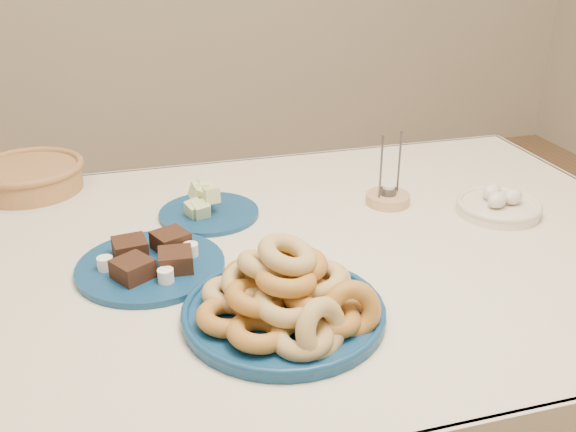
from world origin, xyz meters
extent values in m
cylinder|color=brown|center=(0.70, 0.40, 0.36)|extent=(0.06, 0.06, 0.72)
cube|color=beige|center=(0.00, 0.00, 0.74)|extent=(1.70, 1.10, 0.02)
cube|color=beige|center=(0.00, 0.55, 0.61)|extent=(1.70, 0.01, 0.28)
cylinder|color=navy|center=(-0.06, -0.24, 0.76)|extent=(0.45, 0.45, 0.02)
torus|color=navy|center=(-0.06, -0.24, 0.77)|extent=(0.45, 0.45, 0.01)
torus|color=#A78245|center=(0.03, -0.19, 0.78)|extent=(0.12, 0.12, 0.04)
torus|color=#935C20|center=(-0.03, -0.15, 0.78)|extent=(0.11, 0.11, 0.04)
torus|color=#935C20|center=(-0.10, -0.14, 0.78)|extent=(0.14, 0.14, 0.04)
torus|color=#A78245|center=(-0.14, -0.19, 0.78)|extent=(0.11, 0.10, 0.04)
torus|color=#935C20|center=(-0.16, -0.26, 0.78)|extent=(0.12, 0.12, 0.04)
torus|color=#935C20|center=(-0.12, -0.31, 0.78)|extent=(0.14, 0.13, 0.04)
torus|color=#A78245|center=(-0.06, -0.34, 0.78)|extent=(0.14, 0.14, 0.04)
torus|color=#935C20|center=(0.00, -0.31, 0.78)|extent=(0.14, 0.14, 0.04)
torus|color=#935C20|center=(0.03, -0.25, 0.78)|extent=(0.14, 0.14, 0.04)
torus|color=#A78245|center=(-0.02, -0.19, 0.81)|extent=(0.14, 0.14, 0.06)
torus|color=#935C20|center=(-0.07, -0.18, 0.81)|extent=(0.13, 0.13, 0.04)
torus|color=#A78245|center=(-0.11, -0.21, 0.81)|extent=(0.11, 0.12, 0.05)
torus|color=#935C20|center=(-0.12, -0.26, 0.81)|extent=(0.12, 0.11, 0.06)
torus|color=#A78245|center=(-0.07, -0.29, 0.81)|extent=(0.15, 0.14, 0.05)
torus|color=#935C20|center=(-0.03, -0.28, 0.81)|extent=(0.13, 0.13, 0.04)
torus|color=#A78245|center=(0.00, -0.24, 0.81)|extent=(0.11, 0.10, 0.05)
torus|color=#935C20|center=(-0.03, -0.23, 0.84)|extent=(0.13, 0.13, 0.03)
torus|color=#A78245|center=(-0.09, -0.22, 0.84)|extent=(0.14, 0.13, 0.07)
torus|color=#935C20|center=(-0.07, -0.27, 0.84)|extent=(0.14, 0.14, 0.05)
torus|color=#A78245|center=(-0.05, -0.24, 0.87)|extent=(0.14, 0.14, 0.06)
torus|color=#A78245|center=(-0.03, -0.35, 0.80)|extent=(0.12, 0.11, 0.11)
torus|color=#935C20|center=(0.03, -0.32, 0.80)|extent=(0.10, 0.07, 0.11)
cylinder|color=navy|center=(-0.12, 0.21, 0.76)|extent=(0.25, 0.25, 0.01)
cube|color=#B7CF83|center=(-0.11, 0.20, 0.80)|extent=(0.04, 0.05, 0.04)
cube|color=#B7CF83|center=(-0.13, 0.22, 0.80)|extent=(0.05, 0.05, 0.05)
cube|color=#B7CF83|center=(-0.12, 0.25, 0.78)|extent=(0.05, 0.05, 0.04)
cube|color=#B7CF83|center=(-0.14, 0.18, 0.78)|extent=(0.04, 0.05, 0.04)
cube|color=#B7CF83|center=(-0.12, 0.22, 0.80)|extent=(0.05, 0.06, 0.05)
cube|color=#B7CF83|center=(-0.12, 0.22, 0.80)|extent=(0.04, 0.04, 0.05)
cube|color=#B7CF83|center=(-0.12, 0.23, 0.80)|extent=(0.05, 0.05, 0.05)
cube|color=#B7CF83|center=(-0.12, 0.22, 0.80)|extent=(0.05, 0.04, 0.04)
cube|color=#B7CF83|center=(-0.12, 0.21, 0.80)|extent=(0.05, 0.06, 0.05)
cube|color=#B7CF83|center=(-0.15, 0.19, 0.78)|extent=(0.05, 0.05, 0.05)
cylinder|color=navy|center=(-0.27, -0.01, 0.76)|extent=(0.36, 0.36, 0.01)
cube|color=black|center=(-0.30, -0.05, 0.78)|extent=(0.09, 0.09, 0.04)
cube|color=black|center=(-0.22, -0.04, 0.78)|extent=(0.07, 0.07, 0.04)
cube|color=black|center=(-0.30, 0.03, 0.78)|extent=(0.07, 0.07, 0.04)
cube|color=black|center=(-0.22, 0.04, 0.78)|extent=(0.08, 0.08, 0.04)
cylinder|color=white|center=(-0.35, -0.01, 0.78)|extent=(0.04, 0.04, 0.03)
cylinder|color=white|center=(-0.24, -0.09, 0.78)|extent=(0.04, 0.04, 0.03)
cylinder|color=white|center=(-0.19, 0.00, 0.78)|extent=(0.04, 0.04, 0.03)
cylinder|color=olive|center=(-0.52, 0.48, 0.78)|extent=(0.30, 0.30, 0.06)
torus|color=olive|center=(-0.52, 0.48, 0.81)|extent=(0.32, 0.32, 0.02)
cylinder|color=tan|center=(0.31, 0.16, 0.76)|extent=(0.14, 0.14, 0.02)
cylinder|color=#444449|center=(0.31, 0.16, 0.78)|extent=(0.05, 0.05, 0.02)
cylinder|color=silver|center=(0.31, 0.16, 0.79)|extent=(0.04, 0.04, 0.01)
cylinder|color=#444449|center=(0.28, 0.15, 0.85)|extent=(0.01, 0.01, 0.15)
cylinder|color=#444449|center=(0.33, 0.17, 0.85)|extent=(0.01, 0.01, 0.15)
cylinder|color=silver|center=(0.53, 0.04, 0.76)|extent=(0.24, 0.24, 0.02)
torus|color=silver|center=(0.53, 0.04, 0.77)|extent=(0.25, 0.25, 0.01)
ellipsoid|color=silver|center=(0.51, 0.02, 0.79)|extent=(0.06, 0.05, 0.04)
ellipsoid|color=silver|center=(0.56, 0.03, 0.79)|extent=(0.06, 0.05, 0.04)
ellipsoid|color=silver|center=(0.52, 0.06, 0.79)|extent=(0.06, 0.05, 0.04)
camera|label=1|loc=(-0.30, -1.13, 1.38)|focal=40.00mm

